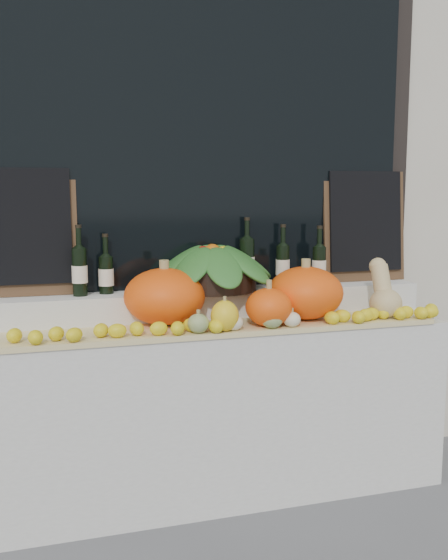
# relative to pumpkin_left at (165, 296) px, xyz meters

# --- Properties ---
(storefront_facade) EXTENTS (7.00, 0.94, 4.50)m
(storefront_facade) POSITION_rel_pumpkin_left_xyz_m (0.28, 0.73, 1.20)
(storefront_facade) COLOR beige
(storefront_facade) RESTS_ON ground
(display_sill) EXTENTS (2.30, 0.55, 0.88)m
(display_sill) POSITION_rel_pumpkin_left_xyz_m (0.28, 0.01, -0.60)
(display_sill) COLOR silver
(display_sill) RESTS_ON ground
(rear_tier) EXTENTS (2.30, 0.25, 0.16)m
(rear_tier) POSITION_rel_pumpkin_left_xyz_m (0.28, 0.16, -0.08)
(rear_tier) COLOR silver
(rear_tier) RESTS_ON display_sill
(straw_bedding) EXTENTS (2.10, 0.32, 0.02)m
(straw_bedding) POSITION_rel_pumpkin_left_xyz_m (0.28, -0.12, -0.15)
(straw_bedding) COLOR tan
(straw_bedding) RESTS_ON display_sill
(pumpkin_left) EXTENTS (0.52, 0.52, 0.27)m
(pumpkin_left) POSITION_rel_pumpkin_left_xyz_m (0.00, 0.00, 0.00)
(pumpkin_left) COLOR #FF570D
(pumpkin_left) RESTS_ON straw_bedding
(pumpkin_right) EXTENTS (0.49, 0.49, 0.27)m
(pumpkin_right) POSITION_rel_pumpkin_left_xyz_m (0.71, -0.08, -0.00)
(pumpkin_right) COLOR #FF570D
(pumpkin_right) RESTS_ON straw_bedding
(pumpkin_center) EXTENTS (0.23, 0.23, 0.18)m
(pumpkin_center) POSITION_rel_pumpkin_left_xyz_m (0.47, -0.19, -0.05)
(pumpkin_center) COLOR #FF570D
(pumpkin_center) RESTS_ON straw_bedding
(butternut_squash) EXTENTS (0.17, 0.22, 0.30)m
(butternut_squash) POSITION_rel_pumpkin_left_xyz_m (1.12, -0.15, -0.02)
(butternut_squash) COLOR tan
(butternut_squash) RESTS_ON straw_bedding
(decorative_gourds) EXTENTS (0.55, 0.13, 0.17)m
(decorative_gourds) POSITION_rel_pumpkin_left_xyz_m (0.29, -0.23, -0.08)
(decorative_gourds) COLOR #37651E
(decorative_gourds) RESTS_ON straw_bedding
(lemon_heap) EXTENTS (2.20, 0.16, 0.06)m
(lemon_heap) POSITION_rel_pumpkin_left_xyz_m (0.28, -0.23, -0.11)
(lemon_heap) COLOR yellow
(lemon_heap) RESTS_ON straw_bedding
(produce_bowl) EXTENTS (0.69, 0.69, 0.25)m
(produce_bowl) POSITION_rel_pumpkin_left_xyz_m (0.28, 0.14, 0.12)
(produce_bowl) COLOR black
(produce_bowl) RESTS_ON rear_tier
(wine_bottle_far_left) EXTENTS (0.08, 0.08, 0.35)m
(wine_bottle_far_left) POSITION_rel_pumpkin_left_xyz_m (-0.39, 0.15, 0.12)
(wine_bottle_far_left) COLOR black
(wine_bottle_far_left) RESTS_ON rear_tier
(wine_bottle_near_left) EXTENTS (0.08, 0.08, 0.30)m
(wine_bottle_near_left) POSITION_rel_pumpkin_left_xyz_m (-0.26, 0.18, 0.10)
(wine_bottle_near_left) COLOR black
(wine_bottle_near_left) RESTS_ON rear_tier
(wine_bottle_tall) EXTENTS (0.08, 0.08, 0.37)m
(wine_bottle_tall) POSITION_rel_pumpkin_left_xyz_m (0.49, 0.20, 0.13)
(wine_bottle_tall) COLOR black
(wine_bottle_tall) RESTS_ON rear_tier
(wine_bottle_near_right) EXTENTS (0.08, 0.08, 0.33)m
(wine_bottle_near_right) POSITION_rel_pumpkin_left_xyz_m (0.69, 0.19, 0.11)
(wine_bottle_near_right) COLOR black
(wine_bottle_near_right) RESTS_ON rear_tier
(wine_bottle_far_right) EXTENTS (0.08, 0.08, 0.32)m
(wine_bottle_far_right) POSITION_rel_pumpkin_left_xyz_m (0.88, 0.13, 0.11)
(wine_bottle_far_right) COLOR black
(wine_bottle_far_right) RESTS_ON rear_tier
(chalkboard_left) EXTENTS (0.50, 0.09, 0.62)m
(chalkboard_left) POSITION_rel_pumpkin_left_xyz_m (-0.64, 0.22, 0.32)
(chalkboard_left) COLOR #4C331E
(chalkboard_left) RESTS_ON rear_tier
(chalkboard_right) EXTENTS (0.50, 0.09, 0.62)m
(chalkboard_right) POSITION_rel_pumpkin_left_xyz_m (1.20, 0.22, 0.32)
(chalkboard_right) COLOR #4C331E
(chalkboard_right) RESTS_ON rear_tier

